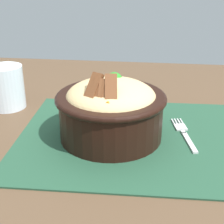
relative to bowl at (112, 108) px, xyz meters
name	(u,v)px	position (x,y,z in m)	size (l,w,h in m)	color
table	(148,160)	(0.07, 0.03, -0.12)	(1.27, 1.00, 0.76)	#4C3826
placemat	(136,137)	(0.05, 0.00, -0.06)	(0.44, 0.35, 0.00)	#1E422D
bowl	(112,108)	(0.00, 0.00, 0.00)	(0.23, 0.23, 0.14)	black
fork	(185,133)	(0.14, 0.03, -0.06)	(0.04, 0.14, 0.00)	silver
drinking_glass	(7,90)	(-0.25, 0.12, -0.02)	(0.08, 0.08, 0.10)	silver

